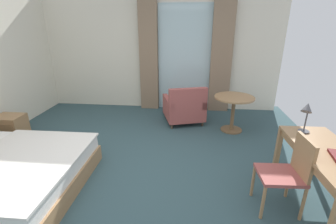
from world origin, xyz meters
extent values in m
cube|color=#334C51|center=(0.00, 0.00, -0.05)|extent=(6.10, 6.47, 0.10)
cube|color=silver|center=(0.00, 2.98, 1.39)|extent=(5.70, 0.12, 2.78)
cube|color=silver|center=(0.62, 2.90, 1.22)|extent=(1.25, 0.02, 2.45)
cube|color=#897056|center=(-0.22, 2.80, 1.27)|extent=(0.43, 0.10, 2.55)
cube|color=#897056|center=(1.47, 2.80, 1.27)|extent=(0.48, 0.10, 2.55)
cube|color=#9E754C|center=(-1.57, -0.52, 0.12)|extent=(2.04, 1.74, 0.23)
cube|color=silver|center=(-1.24, -0.51, 0.43)|extent=(1.35, 1.72, 0.03)
cube|color=#9E754C|center=(-2.44, 0.82, 0.23)|extent=(0.48, 0.38, 0.47)
cube|color=olive|center=(-2.44, 0.63, 0.33)|extent=(0.41, 0.01, 0.11)
cube|color=#9E754C|center=(2.32, -0.42, 0.70)|extent=(0.63, 1.40, 0.04)
cube|color=#9E754C|center=(2.32, -0.42, 0.65)|extent=(0.58, 1.33, 0.08)
cube|color=#9E754C|center=(2.57, 0.24, 0.34)|extent=(0.06, 0.06, 0.69)
cube|color=#9E754C|center=(2.04, 0.23, 0.34)|extent=(0.06, 0.06, 0.69)
cube|color=#9E4C47|center=(1.82, -0.47, 0.44)|extent=(0.48, 0.43, 0.04)
cube|color=#9E754C|center=(2.03, -0.46, 0.68)|extent=(0.06, 0.39, 0.43)
cylinder|color=#9E754C|center=(1.60, -0.30, 0.21)|extent=(0.04, 0.04, 0.42)
cylinder|color=#9E754C|center=(1.62, -0.67, 0.21)|extent=(0.04, 0.04, 0.42)
cylinder|color=#9E754C|center=(2.02, -0.28, 0.21)|extent=(0.04, 0.04, 0.42)
cylinder|color=#9E754C|center=(2.04, -0.65, 0.21)|extent=(0.04, 0.04, 0.42)
cylinder|color=#4C4C51|center=(2.24, 0.09, 0.73)|extent=(0.13, 0.13, 0.02)
cylinder|color=#4C4C51|center=(2.24, 0.09, 0.90)|extent=(0.02, 0.02, 0.31)
cone|color=#4C4C51|center=(2.17, -0.02, 1.09)|extent=(0.16, 0.16, 0.18)
cube|color=#9E4C47|center=(0.66, 2.02, 0.24)|extent=(0.97, 0.98, 0.27)
cube|color=#9E4C47|center=(0.75, 1.69, 0.60)|extent=(0.78, 0.34, 0.45)
cube|color=#9E4C47|center=(0.98, 2.11, 0.45)|extent=(0.33, 0.79, 0.16)
cube|color=#9E4C47|center=(0.33, 1.92, 0.45)|extent=(0.33, 0.79, 0.16)
cylinder|color=#4C3D2D|center=(0.87, 2.43, 0.05)|extent=(0.04, 0.04, 0.10)
cylinder|color=#4C3D2D|center=(0.24, 2.24, 0.05)|extent=(0.04, 0.04, 0.10)
cylinder|color=#4C3D2D|center=(1.07, 1.79, 0.05)|extent=(0.04, 0.04, 0.10)
cylinder|color=#4C3D2D|center=(0.44, 1.60, 0.05)|extent=(0.04, 0.04, 0.10)
cylinder|color=#9E754C|center=(1.63, 1.63, 0.69)|extent=(0.76, 0.76, 0.03)
cylinder|color=brown|center=(1.63, 1.63, 0.34)|extent=(0.07, 0.07, 0.67)
cylinder|color=brown|center=(1.63, 1.63, 0.01)|extent=(0.42, 0.42, 0.02)
camera|label=1|loc=(0.80, -2.79, 2.01)|focal=25.22mm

